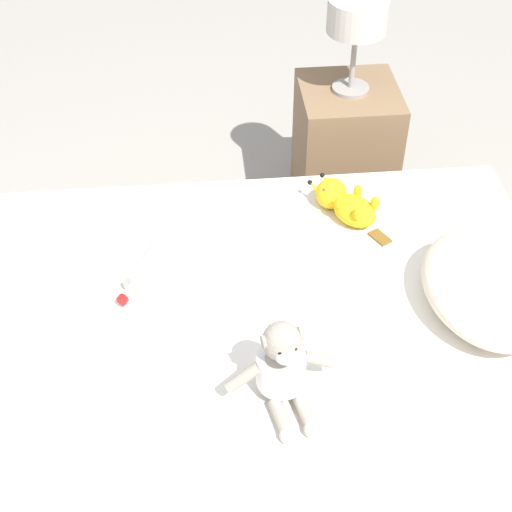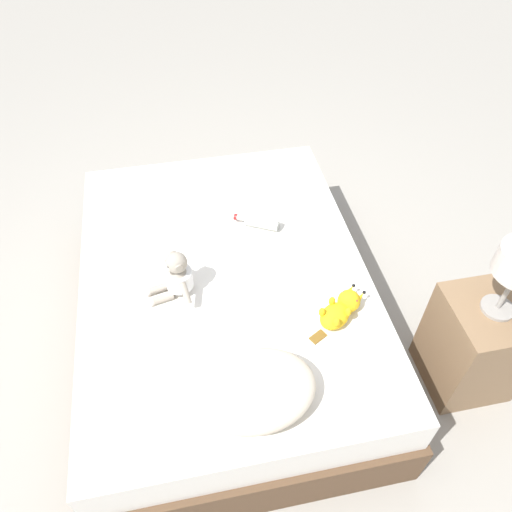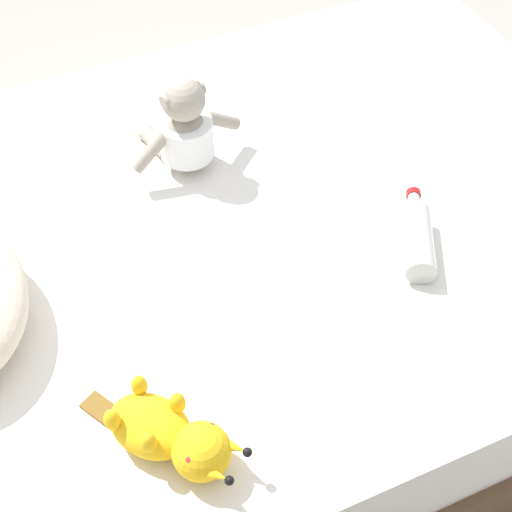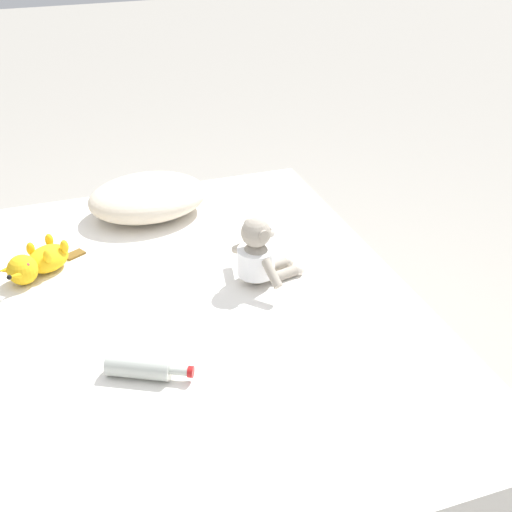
# 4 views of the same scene
# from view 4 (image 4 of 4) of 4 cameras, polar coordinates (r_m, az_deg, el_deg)

# --- Properties ---
(ground_plane) EXTENTS (16.00, 16.00, 0.00)m
(ground_plane) POSITION_cam_4_polar(r_m,az_deg,el_deg) (2.43, -4.23, -13.91)
(ground_plane) COLOR #9E998E
(bed) EXTENTS (1.38, 1.87, 0.50)m
(bed) POSITION_cam_4_polar(r_m,az_deg,el_deg) (2.27, -4.46, -9.48)
(bed) COLOR brown
(bed) RESTS_ON ground_plane
(pillow) EXTENTS (0.48, 0.37, 0.15)m
(pillow) POSITION_cam_4_polar(r_m,az_deg,el_deg) (2.64, -9.10, 4.91)
(pillow) COLOR beige
(pillow) RESTS_ON bed
(plush_monkey) EXTENTS (0.24, 0.29, 0.24)m
(plush_monkey) POSITION_cam_4_polar(r_m,az_deg,el_deg) (2.17, 0.25, -0.01)
(plush_monkey) COLOR #9E9384
(plush_monkey) RESTS_ON bed
(plush_yellow_creature) EXTENTS (0.30, 0.24, 0.10)m
(plush_yellow_creature) POSITION_cam_4_polar(r_m,az_deg,el_deg) (2.35, -17.94, -0.53)
(plush_yellow_creature) COLOR yellow
(plush_yellow_creature) RESTS_ON bed
(glass_bottle) EXTENTS (0.23, 0.15, 0.06)m
(glass_bottle) POSITION_cam_4_polar(r_m,az_deg,el_deg) (1.85, -9.63, -9.19)
(glass_bottle) COLOR #B7BCB2
(glass_bottle) RESTS_ON bed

